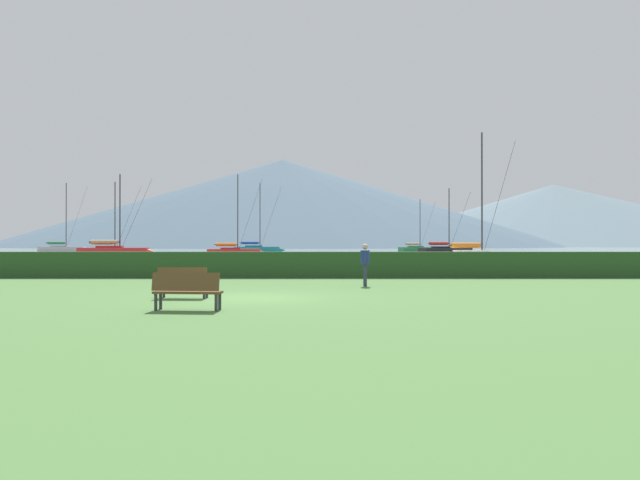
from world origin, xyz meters
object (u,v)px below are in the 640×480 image
Objects in this scene: sailboat_slip_5 at (443,251)px; park_bench_under_tree at (180,281)px; sailboat_slip_7 at (415,249)px; sailboat_slip_9 at (231,252)px; sailboat_slip_1 at (112,252)px; sailboat_slip_4 at (108,251)px; sailboat_slip_0 at (60,249)px; sailboat_slip_2 at (254,249)px; sailboat_slip_3 at (474,257)px; park_bench_near_path at (184,289)px; person_seated_viewer at (362,261)px.

sailboat_slip_5 is 65.11m from park_bench_under_tree.
sailboat_slip_7 reaches higher than sailboat_slip_5.
sailboat_slip_7 is 0.94× the size of sailboat_slip_9.
sailboat_slip_1 is 0.98× the size of sailboat_slip_4.
sailboat_slip_0 is 1.31× the size of sailboat_slip_5.
sailboat_slip_3 is at bearing -76.27° from sailboat_slip_2.
sailboat_slip_2 is at bearing 100.33° from park_bench_near_path.
sailboat_slip_9 is (-27.42, -7.34, -0.04)m from sailboat_slip_5.
park_bench_under_tree is at bearing 110.10° from park_bench_near_path.
sailboat_slip_7 is at bearing 79.98° from park_bench_under_tree.
sailboat_slip_4 is 64.37m from park_bench_under_tree.
sailboat_slip_9 reaches higher than person_seated_viewer.
sailboat_slip_2 is at bearing 98.32° from park_bench_under_tree.
sailboat_slip_1 is 0.96× the size of sailboat_slip_3.
person_seated_viewer is at bearing -86.87° from sailboat_slip_9.
park_bench_under_tree is (39.18, -81.74, -0.18)m from sailboat_slip_0.
sailboat_slip_4 is 5.68× the size of park_bench_near_path.
sailboat_slip_3 is at bearing -42.85° from sailboat_slip_1.
sailboat_slip_1 is at bearing 116.26° from park_bench_near_path.
sailboat_slip_2 reaches higher than person_seated_viewer.
sailboat_slip_4 is at bearing 122.41° from sailboat_slip_3.
sailboat_slip_9 is at bearing -148.87° from sailboat_slip_7.
sailboat_slip_1 is 10.95m from sailboat_slip_4.
sailboat_slip_7 is (60.76, 5.74, -0.08)m from sailboat_slip_0.
sailboat_slip_4 is 5.94× the size of person_seated_viewer.
sailboat_slip_7 is at bearing 39.08° from sailboat_slip_9.
sailboat_slip_0 is 33.25m from sailboat_slip_2.
sailboat_slip_1 is 55.62m from sailboat_slip_7.
sailboat_slip_3 is 35.40m from sailboat_slip_5.
sailboat_slip_5 is (60.26, -20.14, -0.05)m from sailboat_slip_0.
park_bench_under_tree is (-21.58, -87.48, -0.10)m from sailboat_slip_7.
sailboat_slip_7 is 90.11m from park_bench_under_tree.
person_seated_viewer is at bearing -70.01° from sailboat_slip_1.
sailboat_slip_9 is at bearing -29.60° from sailboat_slip_4.
sailboat_slip_2 is at bearing 35.45° from sailboat_slip_4.
sailboat_slip_0 is 63.53m from sailboat_slip_5.
sailboat_slip_5 is (5.12, 35.03, 0.05)m from sailboat_slip_3.
person_seated_viewer is (-10.05, -21.41, 0.36)m from sailboat_slip_3.
person_seated_viewer is (-15.17, -56.44, 0.31)m from sailboat_slip_5.
park_bench_near_path is 1.05× the size of person_seated_viewer.
sailboat_slip_9 is (12.99, 4.45, -0.10)m from sailboat_slip_1.
sailboat_slip_5 is at bearing 79.20° from person_seated_viewer.
sailboat_slip_1 is at bearing -79.31° from sailboat_slip_4.
sailboat_slip_4 is (-39.35, 33.39, 0.07)m from sailboat_slip_3.
sailboat_slip_3 is 6.55× the size of park_bench_under_tree.
park_bench_near_path is at bearing -121.69° from sailboat_slip_7.
sailboat_slip_0 is 1.24× the size of sailboat_slip_1.
sailboat_slip_7 reaches higher than park_bench_under_tree.
sailboat_slip_0 is 1.18× the size of sailboat_slip_3.
sailboat_slip_3 is at bearing 69.09° from person_seated_viewer.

